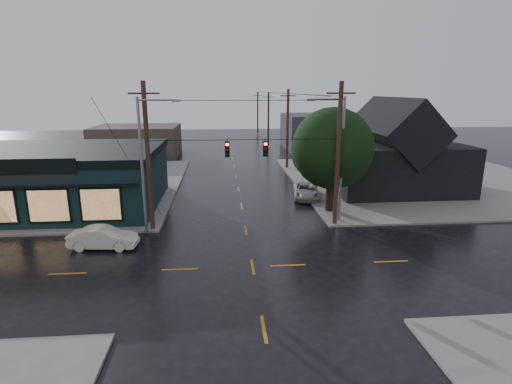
{
  "coord_description": "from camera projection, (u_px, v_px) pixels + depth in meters",
  "views": [
    {
      "loc": [
        -1.59,
        -20.46,
        9.6
      ],
      "look_at": [
        0.57,
        4.31,
        3.19
      ],
      "focal_mm": 28.0,
      "sensor_mm": 36.0,
      "label": 1
    }
  ],
  "objects": [
    {
      "name": "sidewalk_nw",
      "position": [
        38.0,
        188.0,
        39.86
      ],
      "size": [
        28.0,
        28.0,
        0.15
      ],
      "primitive_type": "cube",
      "color": "slate",
      "rests_on": "ground"
    },
    {
      "name": "suv_silver",
      "position": [
        306.0,
        191.0,
        36.16
      ],
      "size": [
        2.9,
        5.09,
        1.34
      ],
      "primitive_type": "imported",
      "rotation": [
        0.0,
        0.0,
        -0.15
      ],
      "color": "#A3A196",
      "rests_on": "ground"
    },
    {
      "name": "corner_tree",
      "position": [
        332.0,
        149.0,
        30.93
      ],
      "size": [
        6.35,
        6.35,
        8.19
      ],
      "color": "black",
      "rests_on": "ground"
    },
    {
      "name": "ne_building",
      "position": [
        392.0,
        144.0,
        38.81
      ],
      "size": [
        12.6,
        11.6,
        8.75
      ],
      "color": "black",
      "rests_on": "ground"
    },
    {
      "name": "span_signal_assembly",
      "position": [
        246.0,
        149.0,
        27.12
      ],
      "size": [
        13.0,
        0.48,
        1.23
      ],
      "color": "black",
      "rests_on": "ground"
    },
    {
      "name": "utility_pole_far_c",
      "position": [
        258.0,
        134.0,
        88.41
      ],
      "size": [
        2.0,
        0.32,
        9.15
      ],
      "primitive_type": null,
      "color": "black",
      "rests_on": "ground"
    },
    {
      "name": "bg_building_east",
      "position": [
        327.0,
        132.0,
        66.32
      ],
      "size": [
        14.0,
        12.0,
        5.6
      ],
      "primitive_type": "cube",
      "color": "#26272B",
      "rests_on": "ground"
    },
    {
      "name": "sedan_cream",
      "position": [
        103.0,
        238.0,
        24.7
      ],
      "size": [
        4.26,
        1.81,
        1.37
      ],
      "primitive_type": "imported",
      "rotation": [
        0.0,
        0.0,
        1.48
      ],
      "color": "silver",
      "rests_on": "ground"
    },
    {
      "name": "streetlight_ne",
      "position": [
        338.0,
        222.0,
        29.8
      ],
      "size": [
        5.4,
        0.3,
        9.15
      ],
      "primitive_type": null,
      "color": "gray",
      "rests_on": "ground"
    },
    {
      "name": "streetlight_nw",
      "position": [
        147.0,
        234.0,
        27.29
      ],
      "size": [
        5.4,
        0.3,
        9.15
      ],
      "primitive_type": null,
      "color": "gray",
      "rests_on": "ground"
    },
    {
      "name": "utility_pole_nw",
      "position": [
        153.0,
        230.0,
        27.99
      ],
      "size": [
        2.0,
        0.32,
        10.15
      ],
      "primitive_type": null,
      "color": "black",
      "rests_on": "ground"
    },
    {
      "name": "pizza_shop",
      "position": [
        59.0,
        178.0,
        32.85
      ],
      "size": [
        16.3,
        12.34,
        4.9
      ],
      "color": "black",
      "rests_on": "ground"
    },
    {
      "name": "ground_plane",
      "position": [
        253.0,
        267.0,
        22.26
      ],
      "size": [
        160.0,
        160.0,
        0.0
      ],
      "primitive_type": "plane",
      "color": "black"
    },
    {
      "name": "utility_pole_ne",
      "position": [
        334.0,
        225.0,
        29.08
      ],
      "size": [
        2.0,
        0.32,
        10.15
      ],
      "primitive_type": null,
      "color": "black",
      "rests_on": "ground"
    },
    {
      "name": "sidewalk_ne",
      "position": [
        422.0,
        180.0,
        43.22
      ],
      "size": [
        28.0,
        28.0,
        0.15
      ],
      "primitive_type": "cube",
      "color": "slate",
      "rests_on": "ground"
    },
    {
      "name": "utility_pole_far_b",
      "position": [
        268.0,
        146.0,
        69.11
      ],
      "size": [
        2.0,
        0.32,
        9.15
      ],
      "primitive_type": null,
      "color": "black",
      "rests_on": "ground"
    },
    {
      "name": "utility_pole_far_a",
      "position": [
        287.0,
        169.0,
        49.82
      ],
      "size": [
        2.0,
        0.32,
        9.65
      ],
      "primitive_type": null,
      "color": "black",
      "rests_on": "ground"
    },
    {
      "name": "bg_building_west",
      "position": [
        137.0,
        141.0,
        59.12
      ],
      "size": [
        12.0,
        10.0,
        4.4
      ],
      "primitive_type": "cube",
      "color": "#3F312E",
      "rests_on": "ground"
    }
  ]
}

